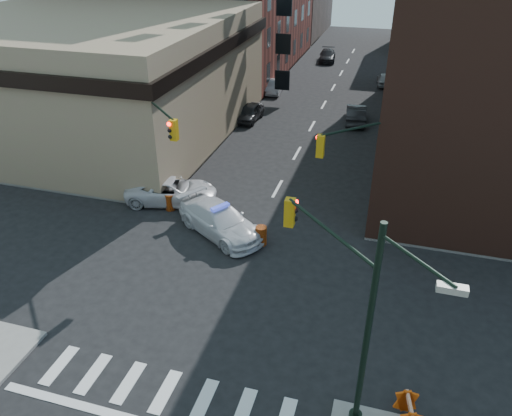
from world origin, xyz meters
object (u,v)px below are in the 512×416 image
Objects in this scene: pedestrian_b at (134,174)px; barrel_bank at (170,202)px; police_car at (220,220)px; barricade_se_a at (408,412)px; barrel_road at (261,236)px; parked_car_enear at (356,114)px; pedestrian_a at (122,183)px; parked_car_wfar at (275,87)px; pickup at (171,191)px; parked_car_wnear at (250,113)px; barricade_nw_a at (144,177)px.

barrel_bank is at bearing -44.88° from pedestrian_b.
barricade_se_a is at bearing -100.85° from police_car.
barricade_se_a is (7.77, -9.23, 0.06)m from barrel_road.
barrel_bank is (-8.91, -18.34, -0.26)m from parked_car_enear.
barrel_road is (9.59, -2.54, -0.53)m from pedestrian_a.
barricade_se_a is at bearing -49.89° from barrel_road.
parked_car_wfar is at bearing 89.81° from barrel_bank.
pedestrian_b reaches higher than police_car.
pickup is 1.18× the size of parked_car_enear.
parked_car_wnear is at bearing 97.86° from pedestrian_a.
parked_car_wfar is 2.29× the size of pedestrian_b.
barrel_bank is at bearing -174.58° from pickup.
parked_car_wnear is 19.40m from barrel_road.
barrel_bank is (0.30, -0.91, -0.25)m from pickup.
barrel_bank is (-3.77, 1.65, -0.31)m from police_car.
parked_car_wfar is (0.38, 23.89, -0.13)m from pickup.
parked_car_wfar is at bearing 9.55° from barricade_se_a.
parked_car_enear is at bearing -40.76° from parked_car_wfar.
pickup is 15.39m from parked_car_wnear.
barrel_bank is (0.00, -16.29, -0.19)m from parked_car_wnear.
parked_car_enear is 4.36× the size of barrel_road.
parked_car_wfar is at bearing 93.50° from barricade_nw_a.
barricade_nw_a is at bearing 47.68° from pickup.
parked_car_wfar is 22.60m from barricade_nw_a.
police_car is 1.38× the size of parked_car_wnear.
parked_car_wnear is at bearing 44.38° from police_car.
parked_car_wnear is 3.45× the size of barricade_se_a.
barricade_se_a is 0.88× the size of barricade_nw_a.
pickup is 23.90m from parked_car_wfar.
pedestrian_b reaches higher than barricade_se_a.
parked_car_wnear is 2.44× the size of pedestrian_b.
parked_car_wfar is 3.62× the size of barrel_road.
pedestrian_a reaches higher than barrel_road.
parked_car_wnear is 2.26× the size of pedestrian_a.
barrel_road is at bearing -18.42° from barrel_bank.
pedestrian_a is (-7.14, 2.11, 0.24)m from police_car.
pedestrian_a is 20.98m from barricade_se_a.
pickup is at bearing 37.98° from barricade_se_a.
parked_car_wfar is 2.12× the size of pedestrian_a.
barrel_road is (2.45, -0.43, -0.29)m from police_car.
pickup is 18.80m from barricade_se_a.
pedestrian_b reaches higher than barrel_road.
parked_car_wnear reaches higher than parked_car_wfar.
parked_car_wfar is 10.94m from parked_car_enear.
parked_car_wnear is at bearing 15.37° from barricade_se_a.
pedestrian_b is at bearing 110.88° from pedestrian_a.
police_car is at bearing -41.38° from pedestrian_b.
pedestrian_a is (-3.06, -0.44, 0.30)m from pickup.
pedestrian_b is (-12.30, -16.35, 0.23)m from parked_car_enear.
parked_car_enear is 3.41× the size of barricade_nw_a.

